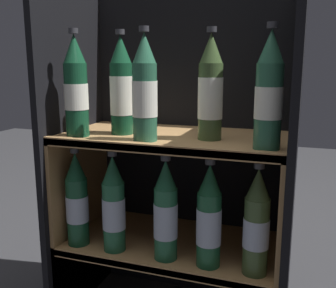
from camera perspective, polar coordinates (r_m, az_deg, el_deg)
fridge_back_wall at (r=1.32m, az=3.29°, el=-0.17°), size 0.69×0.02×1.05m
fridge_side_left at (r=1.29m, az=-13.33°, el=-0.73°), size 0.02×0.38×1.05m
fridge_side_right at (r=1.10m, az=17.60°, el=-3.18°), size 0.02×0.38×1.05m
shelf_lower at (r=1.26m, az=0.64°, el=-16.05°), size 0.65×0.34×0.26m
shelf_upper at (r=1.17m, az=0.71°, el=-6.49°), size 0.65×0.34×0.59m
bottle_upper_front_0 at (r=1.13m, az=-13.21°, el=7.80°), size 0.07×0.07×0.30m
bottle_upper_front_1 at (r=1.04m, az=-3.40°, el=7.68°), size 0.07×0.07×0.30m
bottle_upper_front_2 at (r=0.96m, az=14.45°, el=7.08°), size 0.07×0.07×0.30m
bottle_upper_back_0 at (r=1.15m, az=-6.78°, el=7.96°), size 0.07×0.07×0.30m
bottle_upper_back_1 at (r=1.06m, az=6.18°, el=7.67°), size 0.07×0.07×0.30m
bottle_lower_front_0 at (r=1.20m, az=-13.07°, el=-8.13°), size 0.07×0.07×0.30m
bottle_lower_front_1 at (r=1.15m, az=-7.89°, el=-8.98°), size 0.07×0.07×0.30m
bottle_lower_front_2 at (r=1.09m, az=-0.34°, el=-10.05°), size 0.07×0.07×0.30m
bottle_lower_front_3 at (r=1.06m, az=5.96°, el=-10.79°), size 0.07×0.07×0.30m
bottle_lower_front_4 at (r=1.04m, az=12.71°, el=-11.37°), size 0.07×0.07×0.30m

